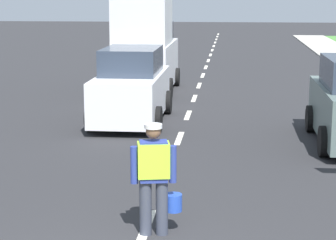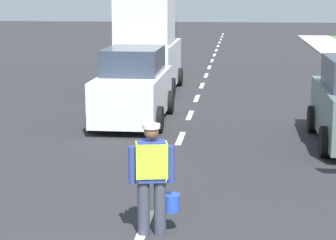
# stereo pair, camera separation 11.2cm
# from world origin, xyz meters

# --- Properties ---
(ground_plane) EXTENTS (96.00, 96.00, 0.00)m
(ground_plane) POSITION_xyz_m (0.00, 21.00, 0.00)
(ground_plane) COLOR #28282B
(lane_center_line) EXTENTS (0.14, 46.40, 0.01)m
(lane_center_line) POSITION_xyz_m (0.00, 25.20, 0.00)
(lane_center_line) COLOR silver
(lane_center_line) RESTS_ON ground
(road_worker) EXTENTS (0.74, 0.47, 1.67)m
(road_worker) POSITION_xyz_m (0.17, 2.38, 0.93)
(road_worker) COLOR #383D4C
(road_worker) RESTS_ON ground
(delivery_truck) EXTENTS (2.16, 4.60, 3.54)m
(delivery_truck) POSITION_xyz_m (-1.82, 15.93, 1.61)
(delivery_truck) COLOR silver
(delivery_truck) RESTS_ON ground
(car_oncoming_lead) EXTENTS (1.93, 4.19, 2.03)m
(car_oncoming_lead) POSITION_xyz_m (-1.47, 10.64, 0.94)
(car_oncoming_lead) COLOR silver
(car_oncoming_lead) RESTS_ON ground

